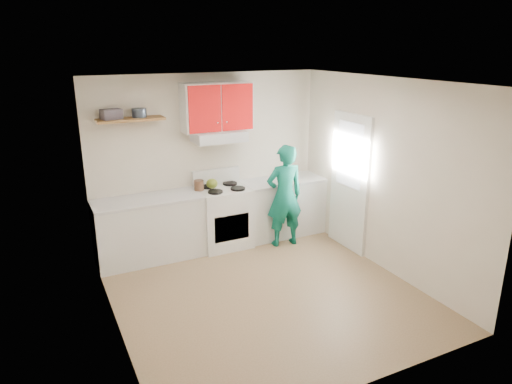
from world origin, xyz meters
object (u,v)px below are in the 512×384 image
kettle (212,184)px  crock (199,186)px  stove (224,217)px  tin (139,113)px  person (284,196)px

kettle → crock: bearing=-177.2°
stove → tin: bearing=170.0°
tin → crock: (0.77, -0.12, -1.11)m
kettle → stove: bearing=-26.4°
tin → crock: 1.36m
stove → kettle: (-0.14, 0.08, 0.54)m
crock → kettle: bearing=0.6°
stove → crock: size_ratio=5.34×
stove → person: bearing=-24.4°
tin → crock: size_ratio=1.14×
kettle → crock: (-0.21, -0.00, -0.01)m
stove → kettle: size_ratio=5.23×
kettle → crock: size_ratio=1.02×
crock → person: (1.20, -0.46, -0.19)m
stove → tin: tin is taller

